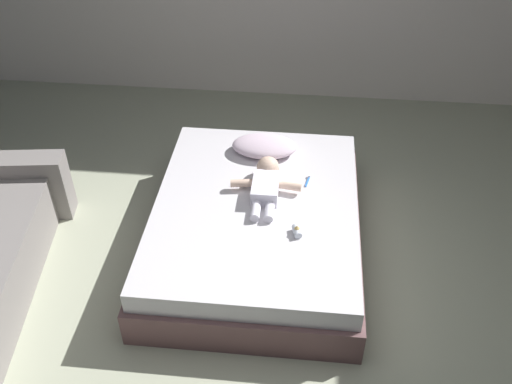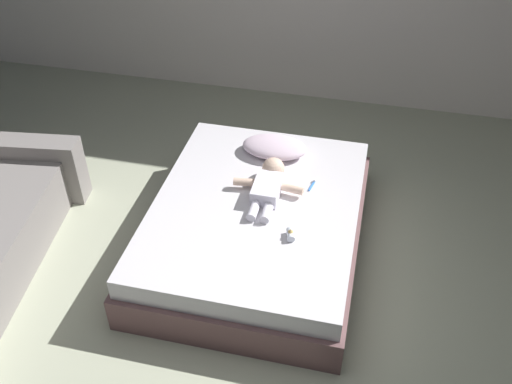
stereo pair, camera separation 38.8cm
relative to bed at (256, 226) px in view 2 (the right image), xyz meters
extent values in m
plane|color=#A8AD93|center=(0.08, -0.66, -0.20)|extent=(8.00, 8.00, 0.00)
cube|color=brown|center=(0.00, 0.00, -0.07)|extent=(1.46, 1.89, 0.26)
cube|color=silver|center=(0.00, 0.00, 0.13)|extent=(1.40, 1.82, 0.15)
ellipsoid|color=silver|center=(0.00, 0.62, 0.27)|extent=(0.50, 0.31, 0.12)
cube|color=white|center=(0.06, 0.10, 0.27)|extent=(0.18, 0.29, 0.11)
sphere|color=beige|center=(0.06, 0.31, 0.29)|extent=(0.16, 0.16, 0.16)
cylinder|color=beige|center=(-0.11, 0.14, 0.27)|extent=(0.17, 0.08, 0.06)
cylinder|color=beige|center=(0.22, 0.14, 0.27)|extent=(0.17, 0.08, 0.06)
cylinder|color=white|center=(0.01, -0.12, 0.24)|extent=(0.06, 0.16, 0.06)
cylinder|color=white|center=(0.10, -0.12, 0.24)|extent=(0.06, 0.16, 0.06)
cube|color=#3C83EB|center=(0.35, 0.27, 0.22)|extent=(0.03, 0.12, 0.01)
cube|color=white|center=(0.36, 0.33, 0.23)|extent=(0.02, 0.03, 0.01)
cube|color=gray|center=(-1.99, 0.17, 0.06)|extent=(1.09, 0.34, 0.53)
cylinder|color=white|center=(0.29, -0.28, 0.24)|extent=(0.07, 0.10, 0.05)
cone|color=#E0BA69|center=(0.29, -0.28, 0.27)|extent=(0.04, 0.04, 0.02)
camera|label=1|loc=(0.30, -3.01, 2.76)|focal=40.14mm
camera|label=2|loc=(0.68, -2.94, 2.76)|focal=40.14mm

